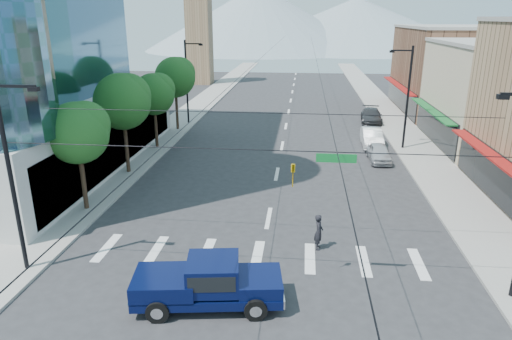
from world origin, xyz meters
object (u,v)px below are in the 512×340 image
object	(u,v)px
pickup_truck	(207,282)
pedestrian	(319,232)
parked_car_mid	(372,138)
parked_car_far	(371,116)
parked_car_near	(379,153)

from	to	relation	value
pickup_truck	pedestrian	size ratio (longest dim) A/B	3.37
parked_car_mid	parked_car_far	bearing A→B (deg)	84.04
parked_car_far	parked_car_near	bearing A→B (deg)	-90.29
pickup_truck	parked_car_far	size ratio (longest dim) A/B	1.17
parked_car_near	parked_car_mid	bearing A→B (deg)	88.91
pedestrian	parked_car_mid	bearing A→B (deg)	-13.48
parked_car_mid	parked_car_far	distance (m)	9.97
parked_car_near	parked_car_far	size ratio (longest dim) A/B	0.77
parked_car_near	parked_car_mid	size ratio (longest dim) A/B	0.84
pickup_truck	parked_car_mid	xyz separation A→B (m)	(9.95, 25.49, -0.26)
pedestrian	parked_car_near	xyz separation A→B (m)	(5.31, 15.59, -0.23)
pickup_truck	parked_car_mid	distance (m)	27.37
pickup_truck	pedestrian	world-z (taller)	pickup_truck
parked_car_near	pickup_truck	bearing A→B (deg)	-116.24
pedestrian	parked_car_near	world-z (taller)	pedestrian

